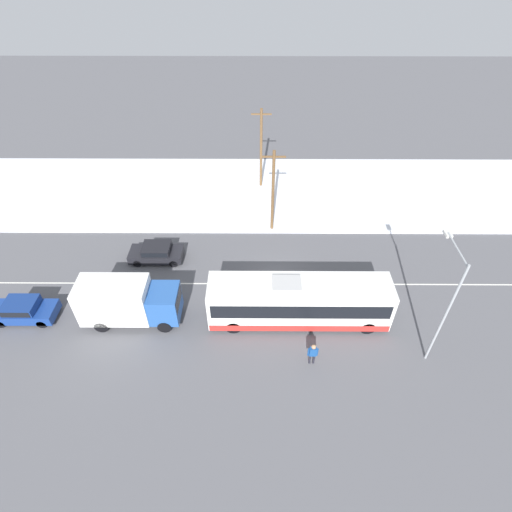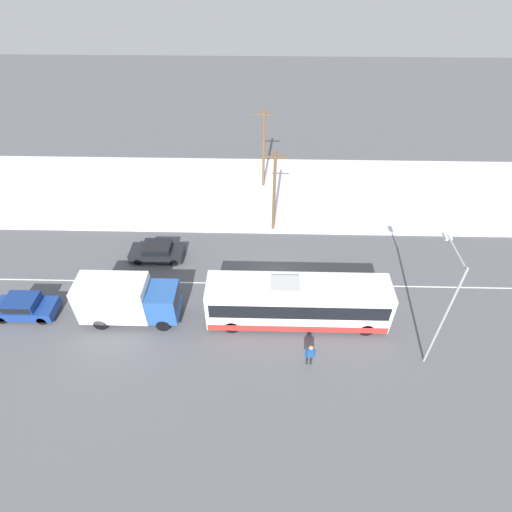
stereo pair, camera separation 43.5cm
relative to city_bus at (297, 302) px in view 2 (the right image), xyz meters
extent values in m
plane|color=#56565B|center=(-1.23, 3.28, -1.68)|extent=(120.00, 120.00, 0.00)
cube|color=silver|center=(-1.23, 15.88, -1.62)|extent=(80.00, 13.11, 0.12)
cube|color=silver|center=(-1.23, 3.28, -1.67)|extent=(60.00, 0.12, 0.00)
cube|color=white|center=(0.00, 0.00, 0.06)|extent=(11.65, 2.55, 2.92)
cube|color=black|center=(0.00, 0.00, 0.41)|extent=(11.19, 2.57, 1.11)
cube|color=red|center=(0.00, 0.00, -1.14)|extent=(11.54, 2.57, 0.53)
cube|color=#B2B2B2|center=(-0.87, 0.00, 1.64)|extent=(1.80, 1.40, 0.24)
cylinder|color=black|center=(4.43, -1.14, -1.18)|extent=(1.00, 0.28, 1.00)
cylinder|color=black|center=(4.43, 1.13, -1.18)|extent=(1.00, 0.28, 1.00)
cylinder|color=black|center=(-4.22, -1.14, -1.18)|extent=(1.00, 0.28, 1.00)
cylinder|color=black|center=(-4.22, 1.13, -1.18)|extent=(1.00, 0.28, 1.00)
cube|color=silver|center=(-11.87, -0.08, 0.18)|extent=(4.47, 2.30, 2.73)
cube|color=#2856A3|center=(-8.69, -0.08, -0.12)|extent=(1.90, 2.18, 2.13)
cube|color=black|center=(-7.76, -0.08, 0.31)|extent=(0.06, 1.96, 0.94)
cylinder|color=black|center=(-8.69, -1.10, -1.23)|extent=(0.90, 0.26, 0.90)
cylinder|color=black|center=(-8.69, 0.94, -1.23)|extent=(0.90, 0.26, 0.90)
cylinder|color=black|center=(-12.77, -1.10, -1.23)|extent=(0.90, 0.26, 0.90)
cylinder|color=black|center=(-12.77, 0.94, -1.23)|extent=(0.90, 0.26, 0.90)
cube|color=black|center=(-10.57, 5.93, -1.12)|extent=(4.07, 1.80, 0.66)
cube|color=black|center=(-10.47, 5.93, -0.54)|extent=(2.12, 1.66, 0.51)
cube|color=black|center=(-10.47, 5.93, -0.53)|extent=(1.95, 1.69, 0.41)
cylinder|color=black|center=(-11.91, 5.14, -1.36)|extent=(0.64, 0.22, 0.64)
cylinder|color=black|center=(-11.91, 6.72, -1.36)|extent=(0.64, 0.22, 0.64)
cylinder|color=black|center=(-9.13, 5.14, -1.36)|extent=(0.64, 0.22, 0.64)
cylinder|color=black|center=(-9.13, 6.72, -1.36)|extent=(0.64, 0.22, 0.64)
cube|color=navy|center=(-18.14, -0.01, -1.10)|extent=(4.03, 1.80, 0.69)
cube|color=navy|center=(-18.24, -0.01, -0.47)|extent=(2.09, 1.66, 0.57)
cube|color=black|center=(-18.24, -0.01, -0.46)|extent=(1.93, 1.69, 0.46)
cylinder|color=black|center=(-16.82, -0.80, -1.36)|extent=(0.64, 0.22, 0.64)
cylinder|color=black|center=(-16.82, 0.78, -1.36)|extent=(0.64, 0.22, 0.64)
cylinder|color=black|center=(-19.55, -0.80, -1.36)|extent=(0.64, 0.22, 0.64)
cylinder|color=black|center=(-19.55, 0.78, -1.36)|extent=(0.64, 0.22, 0.64)
cylinder|color=#23232D|center=(0.49, -3.47, -1.27)|extent=(0.12, 0.12, 0.80)
cylinder|color=#23232D|center=(0.73, -3.47, -1.27)|extent=(0.12, 0.12, 0.80)
cube|color=#19478C|center=(0.61, -3.47, -0.54)|extent=(0.42, 0.23, 0.66)
sphere|color=tan|center=(0.61, -3.47, -0.07)|extent=(0.28, 0.28, 0.28)
cylinder|color=#19478C|center=(0.35, -3.47, -0.58)|extent=(0.10, 0.10, 0.63)
cylinder|color=#19478C|center=(0.87, -3.47, -0.58)|extent=(0.10, 0.10, 0.63)
cylinder|color=#9EA3A8|center=(7.66, -3.07, 2.19)|extent=(0.14, 0.14, 7.73)
cylinder|color=#9EA3A8|center=(7.66, -1.69, 5.90)|extent=(0.10, 2.75, 0.10)
cube|color=silver|center=(7.66, -0.31, 5.83)|extent=(0.36, 0.60, 0.16)
cylinder|color=brown|center=(-1.47, 9.93, 1.98)|extent=(0.24, 0.24, 7.31)
cube|color=brown|center=(-1.47, 9.93, 5.13)|extent=(1.80, 0.12, 0.12)
cylinder|color=brown|center=(-2.39, 16.99, 2.20)|extent=(0.24, 0.24, 7.75)
cube|color=brown|center=(-2.39, 16.99, 5.58)|extent=(1.80, 0.12, 0.12)
camera|label=1|loc=(-2.68, -17.47, 19.18)|focal=28.00mm
camera|label=2|loc=(-2.24, -17.47, 19.18)|focal=28.00mm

